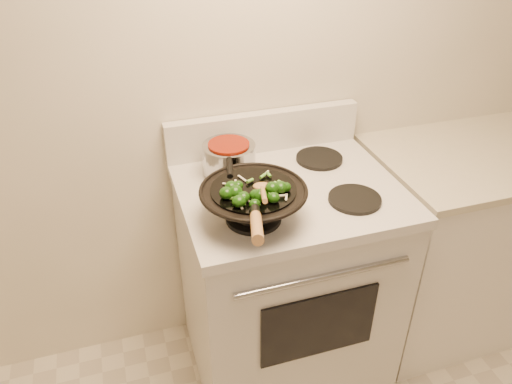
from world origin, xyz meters
name	(u,v)px	position (x,y,z in m)	size (l,w,h in m)	color
stove	(285,280)	(-0.19, 1.17, 0.47)	(0.78, 0.67, 1.08)	silver
counter_unit	(458,240)	(0.66, 1.20, 0.46)	(0.85, 0.62, 0.91)	white
wok	(253,202)	(-0.37, 1.02, 0.99)	(0.34, 0.55, 0.22)	black
stirfry	(252,193)	(-0.38, 0.98, 1.05)	(0.22, 0.21, 0.04)	#113708
wooden_spoon	(263,190)	(-0.36, 0.95, 1.07)	(0.10, 0.25, 0.11)	#A37240
saucepan	(229,158)	(-0.37, 1.32, 0.99)	(0.19, 0.31, 0.11)	#97999F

